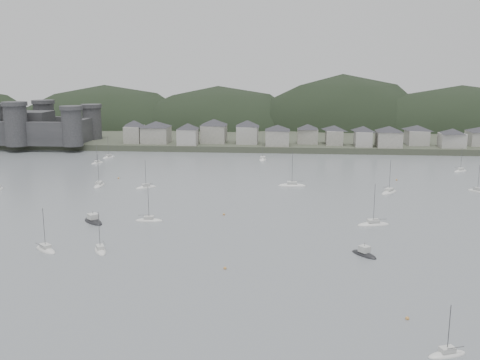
# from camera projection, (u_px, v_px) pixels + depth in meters

# --- Properties ---
(ground) EXTENTS (900.00, 900.00, 0.00)m
(ground) POSITION_uv_depth(u_px,v_px,m) (205.00, 291.00, 102.21)
(ground) COLOR slate
(ground) RESTS_ON ground
(far_shore_land) EXTENTS (900.00, 250.00, 3.00)m
(far_shore_land) POSITION_uv_depth(u_px,v_px,m) (267.00, 124.00, 389.67)
(far_shore_land) COLOR #383D2D
(far_shore_land) RESTS_ON ground
(forested_ridge) EXTENTS (851.55, 103.94, 102.57)m
(forested_ridge) POSITION_uv_depth(u_px,v_px,m) (272.00, 147.00, 366.87)
(forested_ridge) COLOR black
(forested_ridge) RESTS_ON ground
(castle) EXTENTS (66.00, 43.00, 20.00)m
(castle) POSITION_uv_depth(u_px,v_px,m) (31.00, 127.00, 285.74)
(castle) COLOR #323134
(castle) RESTS_ON far_shore_land
(waterfront_town) EXTENTS (451.48, 28.46, 12.92)m
(waterfront_town) POSITION_uv_depth(u_px,v_px,m) (358.00, 134.00, 274.93)
(waterfront_town) COLOR gray
(waterfront_town) RESTS_ON far_shore_land
(sailboat_lead) EXTENTS (9.34, 4.96, 12.18)m
(sailboat_lead) POSITION_uv_depth(u_px,v_px,m) (373.00, 225.00, 145.12)
(sailboat_lead) COLOR silver
(sailboat_lead) RESTS_ON ground
(moored_fleet) EXTENTS (190.96, 176.97, 13.42)m
(moored_fleet) POSITION_uv_depth(u_px,v_px,m) (189.00, 203.00, 168.12)
(moored_fleet) COLOR silver
(moored_fleet) RESTS_ON ground
(motor_launch_near) EXTENTS (6.39, 7.10, 3.70)m
(motor_launch_near) POSITION_uv_depth(u_px,v_px,m) (364.00, 254.00, 121.85)
(motor_launch_near) COLOR black
(motor_launch_near) RESTS_ON ground
(motor_launch_far) EXTENTS (8.42, 8.48, 4.08)m
(motor_launch_far) POSITION_uv_depth(u_px,v_px,m) (93.00, 221.00, 147.93)
(motor_launch_far) COLOR black
(motor_launch_far) RESTS_ON ground
(mooring_buoys) EXTENTS (177.42, 117.71, 0.70)m
(mooring_buoys) POSITION_uv_depth(u_px,v_px,m) (256.00, 218.00, 151.56)
(mooring_buoys) COLOR #BF843F
(mooring_buoys) RESTS_ON ground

